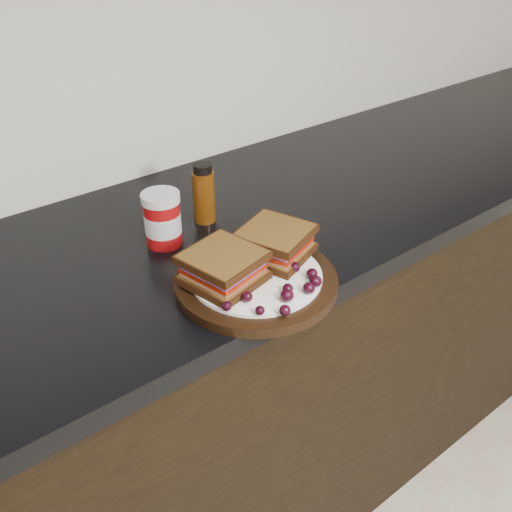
{
  "coord_description": "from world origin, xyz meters",
  "views": [
    {
      "loc": [
        -0.46,
        0.86,
        1.48
      ],
      "look_at": [
        0.03,
        1.49,
        0.96
      ],
      "focal_mm": 40.0,
      "sensor_mm": 36.0,
      "label": 1
    }
  ],
  "objects": [
    {
      "name": "countertop",
      "position": [
        0.0,
        1.7,
        0.88
      ],
      "size": [
        3.98,
        0.6,
        0.04
      ],
      "primitive_type": "cube",
      "color": "black",
      "rests_on": "base_cabinets"
    },
    {
      "name": "grape_4",
      "position": [
        0.02,
        1.4,
        0.93
      ],
      "size": [
        0.02,
        0.02,
        0.02
      ],
      "primitive_type": "ellipsoid",
      "color": "black",
      "rests_on": "plate"
    },
    {
      "name": "grape_9",
      "position": [
        0.08,
        1.45,
        0.93
      ],
      "size": [
        0.02,
        0.02,
        0.02
      ],
      "primitive_type": "ellipsoid",
      "color": "black",
      "rests_on": "plate"
    },
    {
      "name": "grape_10",
      "position": [
        0.12,
        1.49,
        0.93
      ],
      "size": [
        0.02,
        0.02,
        0.02
      ],
      "primitive_type": "ellipsoid",
      "color": "black",
      "rests_on": "plate"
    },
    {
      "name": "grape_12",
      "position": [
        0.11,
        1.51,
        0.93
      ],
      "size": [
        0.02,
        0.02,
        0.02
      ],
      "primitive_type": "ellipsoid",
      "color": "black",
      "rests_on": "plate"
    },
    {
      "name": "grape_2",
      "position": [
        -0.03,
        1.4,
        0.93
      ],
      "size": [
        0.02,
        0.02,
        0.01
      ],
      "primitive_type": "ellipsoid",
      "color": "black",
      "rests_on": "plate"
    },
    {
      "name": "oil_bottle",
      "position": [
        0.08,
        1.73,
        0.96
      ],
      "size": [
        0.05,
        0.05,
        0.12
      ],
      "primitive_type": "cylinder",
      "rotation": [
        0.0,
        0.0,
        0.24
      ],
      "color": "#532A08",
      "rests_on": "countertop"
    },
    {
      "name": "grape_20",
      "position": [
        -0.04,
        1.49,
        0.93
      ],
      "size": [
        0.02,
        0.02,
        0.02
      ],
      "primitive_type": "ellipsoid",
      "color": "black",
      "rests_on": "plate"
    },
    {
      "name": "grape_11",
      "position": [
        0.09,
        1.5,
        0.93
      ],
      "size": [
        0.02,
        0.02,
        0.02
      ],
      "primitive_type": "ellipsoid",
      "color": "black",
      "rests_on": "plate"
    },
    {
      "name": "sandwich_right",
      "position": [
        0.09,
        1.52,
        0.95
      ],
      "size": [
        0.15,
        0.15,
        0.05
      ],
      "primitive_type": null,
      "rotation": [
        0.0,
        0.0,
        0.37
      ],
      "color": "brown",
      "rests_on": "plate"
    },
    {
      "name": "grape_0",
      "position": [
        -0.07,
        1.44,
        0.93
      ],
      "size": [
        0.02,
        0.02,
        0.02
      ],
      "primitive_type": "ellipsoid",
      "color": "black",
      "rests_on": "plate"
    },
    {
      "name": "grape_1",
      "position": [
        -0.03,
        1.44,
        0.93
      ],
      "size": [
        0.02,
        0.02,
        0.02
      ],
      "primitive_type": "ellipsoid",
      "color": "black",
      "rests_on": "plate"
    },
    {
      "name": "plate",
      "position": [
        0.03,
        1.49,
        0.91
      ],
      "size": [
        0.28,
        0.28,
        0.02
      ],
      "primitive_type": "cylinder",
      "color": "black",
      "rests_on": "countertop"
    },
    {
      "name": "grape_17",
      "position": [
        -0.04,
        1.47,
        0.93
      ],
      "size": [
        0.02,
        0.02,
        0.02
      ],
      "primitive_type": "ellipsoid",
      "color": "black",
      "rests_on": "plate"
    },
    {
      "name": "grape_7",
      "position": [
        0.08,
        1.4,
        0.93
      ],
      "size": [
        0.02,
        0.02,
        0.02
      ],
      "primitive_type": "ellipsoid",
      "color": "black",
      "rests_on": "plate"
    },
    {
      "name": "grape_18",
      "position": [
        -0.04,
        1.54,
        0.93
      ],
      "size": [
        0.02,
        0.02,
        0.02
      ],
      "primitive_type": "ellipsoid",
      "color": "black",
      "rests_on": "plate"
    },
    {
      "name": "grape_19",
      "position": [
        -0.05,
        1.52,
        0.93
      ],
      "size": [
        0.02,
        0.02,
        0.02
      ],
      "primitive_type": "ellipsoid",
      "color": "black",
      "rests_on": "plate"
    },
    {
      "name": "grape_5",
      "position": [
        0.04,
        1.42,
        0.93
      ],
      "size": [
        0.02,
        0.02,
        0.02
      ],
      "primitive_type": "ellipsoid",
      "color": "black",
      "rests_on": "plate"
    },
    {
      "name": "base_cabinets",
      "position": [
        0.0,
        1.7,
        0.43
      ],
      "size": [
        3.96,
        0.58,
        0.86
      ],
      "primitive_type": "cube",
      "color": "black",
      "rests_on": "ground_plane"
    },
    {
      "name": "grape_15",
      "position": [
        -0.03,
        1.51,
        0.93
      ],
      "size": [
        0.02,
        0.02,
        0.02
      ],
      "primitive_type": "ellipsoid",
      "color": "black",
      "rests_on": "plate"
    },
    {
      "name": "grape_13",
      "position": [
        0.09,
        1.56,
        0.93
      ],
      "size": [
        0.02,
        0.02,
        0.02
      ],
      "primitive_type": "ellipsoid",
      "color": "black",
      "rests_on": "plate"
    },
    {
      "name": "grape_3",
      "position": [
        -0.01,
        1.38,
        0.93
      ],
      "size": [
        0.02,
        0.02,
        0.02
      ],
      "primitive_type": "ellipsoid",
      "color": "black",
      "rests_on": "plate"
    },
    {
      "name": "grape_14",
      "position": [
        -0.04,
        1.53,
        0.93
      ],
      "size": [
        0.02,
        0.02,
        0.01
      ],
      "primitive_type": "ellipsoid",
      "color": "black",
      "rests_on": "plate"
    },
    {
      "name": "grape_6",
      "position": [
        0.06,
        1.4,
        0.93
      ],
      "size": [
        0.02,
        0.02,
        0.02
      ],
      "primitive_type": "ellipsoid",
      "color": "black",
      "rests_on": "plate"
    },
    {
      "name": "grape_8",
      "position": [
        0.09,
        1.42,
        0.93
      ],
      "size": [
        0.02,
        0.02,
        0.02
      ],
      "primitive_type": "ellipsoid",
      "color": "black",
      "rests_on": "plate"
    },
    {
      "name": "sandwich_left",
      "position": [
        -0.03,
        1.51,
        0.95
      ],
      "size": [
        0.14,
        0.14,
        0.05
      ],
      "primitive_type": null,
      "rotation": [
        0.0,
        0.0,
        0.22
      ],
      "color": "brown",
      "rests_on": "plate"
    },
    {
      "name": "condiment_jar",
      "position": [
        -0.03,
        1.71,
        0.95
      ],
      "size": [
        0.07,
        0.07,
        0.11
      ],
      "primitive_type": "cylinder",
      "rotation": [
        0.0,
        0.0,
        0.03
      ],
      "color": "#9A0B0D",
      "rests_on": "countertop"
    },
    {
      "name": "grape_16",
      "position": [
        -0.06,
        1.49,
        0.93
      ],
      "size": [
        0.02,
        0.02,
        0.02
      ],
      "primitive_type": "ellipsoid",
      "color": "black",
      "rests_on": "plate"
    }
  ]
}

